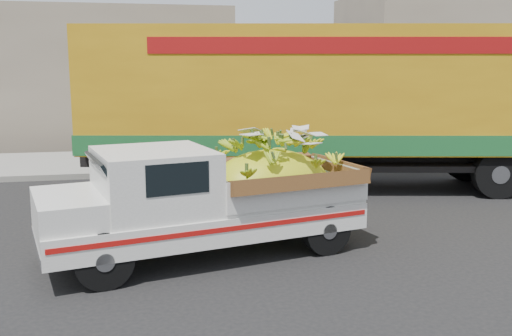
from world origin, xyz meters
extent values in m
plane|color=black|center=(0.00, 0.00, 0.00)|extent=(100.00, 100.00, 0.00)
cube|color=gray|center=(0.00, 6.88, 0.07)|extent=(60.00, 0.25, 0.15)
cube|color=gray|center=(0.00, 8.98, 0.07)|extent=(60.00, 4.00, 0.14)
cube|color=gray|center=(14.00, 15.88, 3.00)|extent=(14.00, 6.00, 6.00)
cylinder|color=black|center=(-2.87, -1.01, 0.39)|extent=(0.82, 0.40, 0.79)
cylinder|color=black|center=(-3.22, 0.46, 0.39)|extent=(0.82, 0.40, 0.79)
cylinder|color=black|center=(0.46, -0.22, 0.39)|extent=(0.82, 0.40, 0.79)
cylinder|color=black|center=(0.11, 1.26, 0.39)|extent=(0.82, 0.40, 0.79)
cube|color=silver|center=(-1.43, 0.11, 0.58)|extent=(5.15, 2.85, 0.40)
cube|color=#A50F0C|center=(-1.22, -0.75, 0.64)|extent=(4.65, 1.12, 0.07)
cube|color=silver|center=(-3.76, -0.44, 0.47)|extent=(0.50, 1.70, 0.15)
cube|color=silver|center=(-3.37, -0.35, 0.96)|extent=(1.24, 1.82, 0.37)
cube|color=silver|center=(-2.16, -0.06, 1.24)|extent=(1.96, 2.02, 0.93)
cube|color=black|center=(-1.86, -0.87, 1.42)|extent=(0.86, 0.21, 0.44)
cube|color=silver|center=(-0.22, 0.40, 1.04)|extent=(2.73, 2.27, 0.53)
ellipsoid|color=yellow|center=(-0.32, 0.38, 0.93)|extent=(2.43, 1.87, 1.33)
cylinder|color=black|center=(7.01, 4.47, 0.55)|extent=(1.14, 0.53, 1.10)
cylinder|color=black|center=(5.44, 2.75, 0.55)|extent=(1.14, 0.53, 1.10)
cylinder|color=black|center=(5.84, 4.71, 0.55)|extent=(1.14, 0.53, 1.10)
cylinder|color=black|center=(-2.40, 4.35, 0.55)|extent=(1.14, 0.53, 1.10)
cylinder|color=black|center=(-2.00, 6.31, 0.55)|extent=(1.14, 0.53, 1.10)
cube|color=black|center=(2.21, 4.43, 0.78)|extent=(11.96, 3.38, 0.36)
cube|color=#BD8912|center=(2.21, 4.43, 2.38)|extent=(12.02, 4.80, 2.84)
cube|color=#195A28|center=(2.21, 4.43, 1.21)|extent=(12.09, 4.84, 0.45)
cube|color=maroon|center=(1.96, 3.19, 3.35)|extent=(8.23, 1.70, 0.35)
camera|label=1|loc=(-2.30, -8.45, 2.92)|focal=40.00mm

